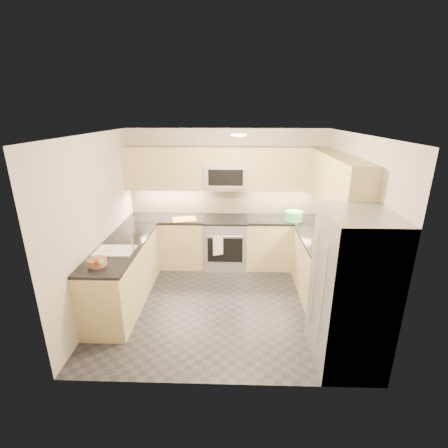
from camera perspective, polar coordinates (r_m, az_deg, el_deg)
floor at (r=5.14m, az=-0.13°, el=-13.51°), size 3.60×3.20×0.00m
ceiling at (r=4.34m, az=-0.15°, el=15.52°), size 3.60×3.20×0.02m
wall_back at (r=6.12m, az=0.37°, el=4.73°), size 3.60×0.02×2.50m
wall_front at (r=3.13m, az=-1.13°, el=-10.05°), size 3.60×0.02×2.50m
wall_left at (r=4.98m, az=-21.30°, el=-0.02°), size 0.02×3.20×2.50m
wall_right at (r=4.88m, az=21.52°, el=-0.46°), size 0.02×3.20×2.50m
base_cab_back_left at (r=6.21m, az=-9.84°, el=-3.12°), size 1.42×0.60×0.90m
base_cab_back_right at (r=6.16m, az=10.49°, el=-3.36°), size 1.42×0.60×0.90m
base_cab_right at (r=5.22m, az=16.79°, el=-8.17°), size 0.60×1.70×0.90m
base_cab_peninsula at (r=5.18m, az=-17.14°, el=-8.45°), size 0.60×2.00×0.90m
countertop_back_left at (r=6.05m, az=-10.09°, el=1.00°), size 1.42×0.63×0.04m
countertop_back_right at (r=6.00m, az=10.75°, el=0.80°), size 1.42×0.63×0.04m
countertop_right at (r=5.03m, az=17.30°, el=-3.40°), size 0.63×1.70×0.04m
countertop_peninsula at (r=4.99m, az=-17.67°, el=-3.64°), size 0.63×2.00×0.04m
upper_cab_back at (r=5.83m, az=0.33°, el=9.78°), size 3.60×0.35×0.75m
upper_cab_right at (r=4.92m, az=19.38°, el=6.95°), size 0.35×1.95×0.75m
backsplash_back at (r=6.13m, az=0.36°, el=4.22°), size 3.60×0.01×0.51m
backsplash_right at (r=5.29m, az=19.85°, el=0.62°), size 0.01×2.30×0.51m
gas_range at (r=6.06m, az=0.27°, el=-3.34°), size 0.76×0.65×0.91m
range_cooktop at (r=5.90m, az=0.28°, el=0.79°), size 0.76×0.65×0.03m
oven_door_glass at (r=5.76m, az=0.19°, el=-4.64°), size 0.62×0.02×0.45m
oven_handle at (r=5.64m, az=0.18°, el=-2.21°), size 0.60×0.02×0.02m
microwave at (r=5.83m, az=0.33°, el=8.53°), size 0.76×0.40×0.40m
microwave_door at (r=5.63m, az=0.27°, el=8.14°), size 0.60×0.01×0.28m
refrigerator at (r=3.91m, az=21.42°, el=-10.95°), size 0.70×0.90×1.80m
fridge_handle_left at (r=3.63m, az=16.81°, el=-11.95°), size 0.02×0.02×1.20m
fridge_handle_right at (r=3.93m, az=15.52°, el=-9.27°), size 0.02×0.02×1.20m
sink_basin at (r=4.79m, az=-18.57°, el=-5.23°), size 0.52×0.38×0.16m
faucet at (r=4.63m, az=-15.80°, el=-3.10°), size 0.03×0.03×0.28m
utensil_bowl at (r=5.87m, az=12.20°, el=1.36°), size 0.33×0.33×0.17m
cutting_board at (r=5.86m, az=-6.97°, el=0.83°), size 0.48×0.38×0.01m
fruit_basket at (r=4.41m, az=-21.45°, el=-6.25°), size 0.28×0.28×0.09m
fruit_apple at (r=4.22m, az=-21.33°, el=-6.28°), size 0.08×0.08×0.08m
fruit_pear at (r=4.21m, az=-20.89°, el=-6.31°), size 0.07×0.07×0.07m
dish_towel_check at (r=5.69m, az=-1.07°, el=-3.86°), size 0.17×0.08×0.35m
fruit_orange at (r=4.23m, az=-21.43°, el=-6.30°), size 0.07×0.07×0.07m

